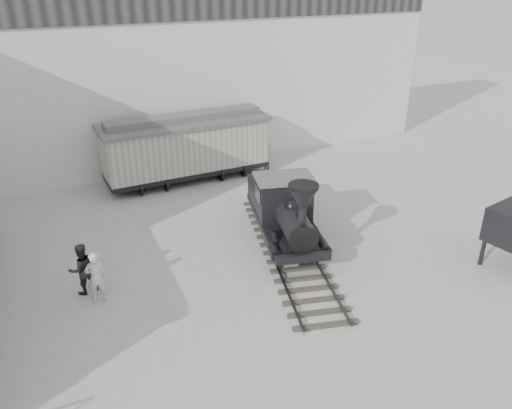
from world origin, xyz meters
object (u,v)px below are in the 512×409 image
boxcar (186,146)px  visitor_a (96,277)px  locomotive (286,215)px  visitor_b (82,269)px

boxcar → visitor_a: bearing=-125.7°
locomotive → visitor_a: 7.79m
boxcar → locomotive: bearing=-81.6°
locomotive → boxcar: boxcar is taller
visitor_b → visitor_a: bearing=104.4°
boxcar → visitor_b: bearing=-129.5°
boxcar → visitor_a: (-6.35, -9.16, -0.96)m
locomotive → visitor_b: locomotive is taller
visitor_a → visitor_b: 0.81m
visitor_a → visitor_b: visitor_b is taller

